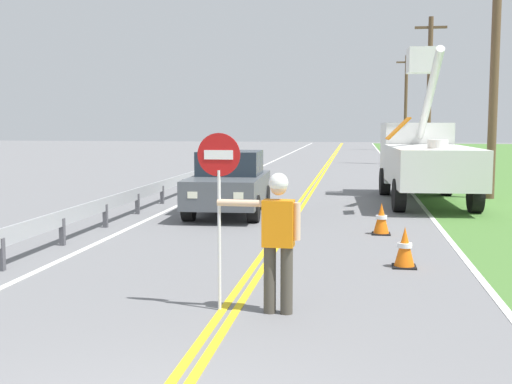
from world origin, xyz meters
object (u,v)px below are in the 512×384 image
(utility_bucket_truck, at_px, (424,157))
(utility_pole_near, at_px, (495,56))
(traffic_cone_lead, at_px, (405,248))
(flagger_worker, at_px, (278,234))
(oncoming_sedan_nearest, at_px, (229,184))
(traffic_cone_mid, at_px, (381,219))
(stop_sign_paddle, at_px, (219,181))
(utility_pole_mid, at_px, (429,89))
(utility_pole_far, at_px, (406,101))

(utility_bucket_truck, height_order, utility_pole_near, utility_pole_near)
(utility_pole_near, relative_size, traffic_cone_lead, 12.57)
(flagger_worker, height_order, oncoming_sedan_nearest, flagger_worker)
(utility_bucket_truck, xyz_separation_m, traffic_cone_mid, (-1.53, -6.41, -1.06))
(flagger_worker, xyz_separation_m, stop_sign_paddle, (-0.77, 0.03, 0.66))
(traffic_cone_lead, bearing_deg, utility_bucket_truck, 82.59)
(traffic_cone_lead, height_order, traffic_cone_mid, same)
(traffic_cone_mid, bearing_deg, stop_sign_paddle, -110.41)
(oncoming_sedan_nearest, height_order, traffic_cone_lead, oncoming_sedan_nearest)
(traffic_cone_lead, xyz_separation_m, traffic_cone_mid, (-0.26, 3.30, 0.00))
(utility_bucket_truck, relative_size, utility_pole_near, 0.78)
(oncoming_sedan_nearest, bearing_deg, utility_pole_near, 32.45)
(flagger_worker, distance_m, utility_pole_mid, 31.32)
(utility_pole_mid, distance_m, traffic_cone_mid, 25.01)
(utility_bucket_truck, relative_size, utility_pole_mid, 0.82)
(utility_bucket_truck, bearing_deg, traffic_cone_lead, -97.41)
(utility_pole_mid, relative_size, traffic_cone_lead, 12.10)
(traffic_cone_lead, bearing_deg, flagger_worker, -121.41)
(utility_bucket_truck, relative_size, oncoming_sedan_nearest, 1.66)
(utility_pole_far, height_order, traffic_cone_mid, utility_pole_far)
(utility_pole_near, distance_m, utility_pole_far, 37.78)
(utility_bucket_truck, relative_size, traffic_cone_mid, 9.86)
(oncoming_sedan_nearest, height_order, utility_pole_mid, utility_pole_mid)
(stop_sign_paddle, xyz_separation_m, oncoming_sedan_nearest, (-1.60, 8.86, -0.88))
(utility_bucket_truck, xyz_separation_m, utility_pole_mid, (2.03, 18.01, 3.03))
(utility_pole_mid, bearing_deg, oncoming_sedan_nearest, -108.94)
(utility_pole_mid, height_order, traffic_cone_mid, utility_pole_mid)
(oncoming_sedan_nearest, relative_size, traffic_cone_lead, 5.95)
(utility_bucket_truck, xyz_separation_m, utility_pole_near, (2.23, 1.07, 3.19))
(oncoming_sedan_nearest, distance_m, utility_pole_mid, 23.35)
(utility_pole_far, height_order, traffic_cone_lead, utility_pole_far)
(stop_sign_paddle, height_order, utility_pole_near, utility_pole_near)
(oncoming_sedan_nearest, xyz_separation_m, traffic_cone_mid, (3.93, -2.59, -0.50))
(stop_sign_paddle, distance_m, traffic_cone_lead, 4.17)
(flagger_worker, relative_size, utility_bucket_truck, 0.26)
(stop_sign_paddle, distance_m, utility_bucket_truck, 13.26)
(utility_pole_mid, bearing_deg, stop_sign_paddle, -100.87)
(utility_bucket_truck, bearing_deg, stop_sign_paddle, -106.93)
(utility_pole_mid, distance_m, traffic_cone_lead, 28.21)
(flagger_worker, bearing_deg, utility_pole_near, 68.87)
(oncoming_sedan_nearest, relative_size, traffic_cone_mid, 5.95)
(utility_pole_mid, bearing_deg, utility_pole_near, -89.31)
(utility_bucket_truck, distance_m, oncoming_sedan_nearest, 6.69)
(stop_sign_paddle, xyz_separation_m, utility_pole_far, (6.12, 51.53, 2.67))
(stop_sign_paddle, xyz_separation_m, utility_pole_near, (6.09, 13.75, 2.88))
(flagger_worker, bearing_deg, utility_bucket_truck, 76.33)
(utility_pole_far, bearing_deg, oncoming_sedan_nearest, -100.25)
(oncoming_sedan_nearest, height_order, utility_pole_far, utility_pole_far)
(stop_sign_paddle, xyz_separation_m, utility_pole_mid, (5.89, 30.69, 2.71))
(utility_pole_mid, bearing_deg, flagger_worker, -99.47)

